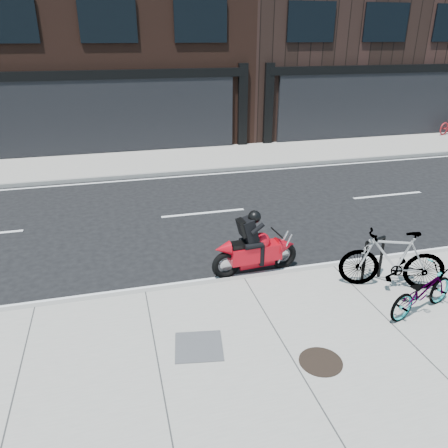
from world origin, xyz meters
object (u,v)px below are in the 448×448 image
object	(u,v)px
bicycle_front	(422,291)
manhole_cover	(321,362)
bike_rack	(373,256)
bicycle_rear	(392,260)
utility_grate	(199,346)
motorcycle	(259,247)

from	to	relation	value
bicycle_front	manhole_cover	bearing A→B (deg)	91.87
bike_rack	bicycle_rear	world-z (taller)	bicycle_rear
bike_rack	bicycle_rear	distance (m)	0.38
bicycle_rear	utility_grate	size ratio (longest dim) A/B	2.65
manhole_cover	bicycle_rear	bearing A→B (deg)	36.21
utility_grate	bike_rack	bearing A→B (deg)	17.12
motorcycle	manhole_cover	world-z (taller)	motorcycle
motorcycle	manhole_cover	bearing A→B (deg)	-95.38
bicycle_front	motorcycle	xyz separation A→B (m)	(-2.23, 2.29, 0.04)
bicycle_rear	motorcycle	world-z (taller)	motorcycle
bicycle_rear	manhole_cover	world-z (taller)	bicycle_rear
bike_rack	manhole_cover	size ratio (longest dim) A/B	1.40
bike_rack	motorcycle	xyz separation A→B (m)	(-2.01, 1.09, -0.09)
bicycle_front	utility_grate	xyz separation A→B (m)	(-4.00, 0.04, -0.41)
bicycle_rear	utility_grate	xyz separation A→B (m)	(-3.98, -0.84, -0.59)
bike_rack	bicycle_rear	size ratio (longest dim) A/B	0.47
motorcycle	manhole_cover	size ratio (longest dim) A/B	2.92
bicycle_front	bicycle_rear	world-z (taller)	bicycle_rear
bike_rack	utility_grate	bearing A→B (deg)	-162.88
bike_rack	utility_grate	xyz separation A→B (m)	(-3.78, -1.16, -0.54)
bike_rack	manhole_cover	xyz separation A→B (m)	(-2.06, -1.98, -0.54)
bike_rack	motorcycle	distance (m)	2.29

